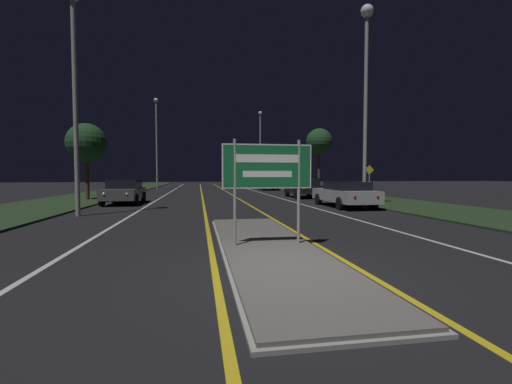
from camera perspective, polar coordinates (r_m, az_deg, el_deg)
ground_plane at (r=5.92m, az=5.59°, el=-13.17°), size 160.00×160.00×0.00m
median_island at (r=7.70m, az=1.87°, el=-9.09°), size 2.09×8.90×0.10m
verge_left at (r=26.77m, az=-26.92°, el=-0.90°), size 5.00×100.00×0.08m
verge_right at (r=27.81m, az=13.76°, el=-0.55°), size 5.00×100.00×0.08m
centre_line_yellow_left at (r=30.54m, az=-9.04°, el=-0.27°), size 0.12×70.00×0.01m
centre_line_yellow_right at (r=30.66m, az=-4.42°, el=-0.24°), size 0.12×70.00×0.01m
lane_line_white_left at (r=30.66m, az=-14.59°, el=-0.32°), size 0.12×70.00×0.01m
lane_line_white_right at (r=31.07m, az=1.04°, el=-0.19°), size 0.12×70.00×0.01m
edge_line_white_left at (r=31.07m, az=-20.11°, el=-0.36°), size 0.10×70.00×0.01m
edge_line_white_right at (r=31.75m, az=6.37°, el=-0.14°), size 0.10×70.00×0.01m
highway_sign at (r=7.53m, az=1.90°, el=3.52°), size 2.00×0.07×2.31m
streetlight_left_near at (r=16.00m, az=-28.07°, el=19.82°), size 0.64×0.64×9.00m
streetlight_left_far at (r=40.93m, az=-16.25°, el=9.37°), size 0.50×0.50×10.35m
streetlight_right_near at (r=18.31m, az=17.88°, el=18.90°), size 0.61×0.61×9.79m
streetlight_right_far at (r=44.70m, az=0.72°, el=8.50°), size 0.48×0.48×9.87m
car_receding_0 at (r=18.12m, az=14.56°, el=-0.22°), size 1.91×4.82×1.31m
car_receding_1 at (r=25.06m, az=7.91°, el=0.80°), size 1.96×4.12×1.43m
car_receding_2 at (r=37.74m, az=2.06°, el=1.56°), size 1.85×4.23×1.54m
car_approaching_0 at (r=20.88m, az=-21.12°, el=0.13°), size 1.95×4.16×1.37m
warning_sign at (r=22.67m, az=18.36°, el=2.09°), size 0.60×0.06×2.19m
roadside_palm_left at (r=24.60m, az=-26.42°, el=7.30°), size 2.48×2.48×4.86m
roadside_palm_right at (r=32.74m, az=10.49°, el=8.20°), size 2.43×2.43×5.91m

